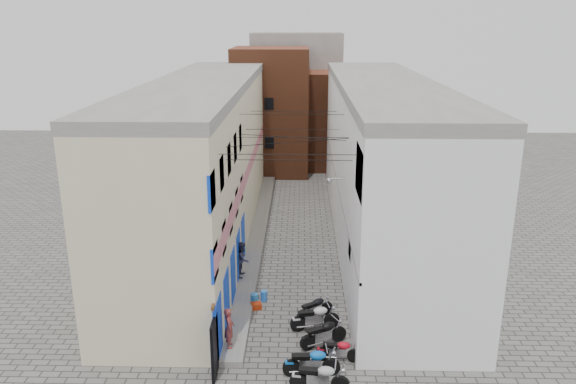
# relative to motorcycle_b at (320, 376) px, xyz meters

# --- Properties ---
(ground) EXTENTS (90.00, 90.00, 0.00)m
(ground) POSITION_rel_motorcycle_b_xyz_m (-1.15, 1.24, -0.60)
(ground) COLOR #5C5A56
(ground) RESTS_ON ground
(plinth) EXTENTS (0.90, 26.00, 0.25)m
(plinth) POSITION_rel_motorcycle_b_xyz_m (-3.20, 14.24, -0.47)
(plinth) COLOR slate
(plinth) RESTS_ON ground
(building_left) EXTENTS (5.10, 27.00, 9.00)m
(building_left) POSITION_rel_motorcycle_b_xyz_m (-6.13, 14.19, 3.90)
(building_left) COLOR beige
(building_left) RESTS_ON ground
(building_right) EXTENTS (5.94, 26.00, 9.00)m
(building_right) POSITION_rel_motorcycle_b_xyz_m (3.85, 14.24, 3.91)
(building_right) COLOR white
(building_right) RESTS_ON ground
(building_far_brick_left) EXTENTS (6.00, 6.00, 10.00)m
(building_far_brick_left) POSITION_rel_motorcycle_b_xyz_m (-3.15, 29.24, 4.40)
(building_far_brick_left) COLOR brown
(building_far_brick_left) RESTS_ON ground
(building_far_brick_right) EXTENTS (5.00, 6.00, 8.00)m
(building_far_brick_right) POSITION_rel_motorcycle_b_xyz_m (1.85, 31.24, 3.40)
(building_far_brick_right) COLOR brown
(building_far_brick_right) RESTS_ON ground
(building_far_concrete) EXTENTS (8.00, 5.00, 11.00)m
(building_far_concrete) POSITION_rel_motorcycle_b_xyz_m (-1.15, 35.24, 4.90)
(building_far_concrete) COLOR slate
(building_far_concrete) RESTS_ON ground
(far_shopfront) EXTENTS (2.00, 0.30, 2.40)m
(far_shopfront) POSITION_rel_motorcycle_b_xyz_m (-1.15, 26.44, 0.60)
(far_shopfront) COLOR black
(far_shopfront) RESTS_ON ground
(overhead_wires) EXTENTS (5.80, 13.02, 1.32)m
(overhead_wires) POSITION_rel_motorcycle_b_xyz_m (-1.15, 8.89, 6.53)
(overhead_wires) COLOR black
(overhead_wires) RESTS_ON ground
(motorcycle_b) EXTENTS (2.12, 0.88, 1.20)m
(motorcycle_b) POSITION_rel_motorcycle_b_xyz_m (0.00, 0.00, 0.00)
(motorcycle_b) COLOR #A2A2A6
(motorcycle_b) RESTS_ON ground
(motorcycle_c) EXTENTS (2.10, 0.79, 1.19)m
(motorcycle_c) POSITION_rel_motorcycle_b_xyz_m (-0.26, 0.88, -0.00)
(motorcycle_c) COLOR blue
(motorcycle_c) RESTS_ON ground
(motorcycle_d) EXTENTS (1.76, 0.70, 0.99)m
(motorcycle_d) POSITION_rel_motorcycle_b_xyz_m (0.75, 1.77, -0.10)
(motorcycle_d) COLOR red
(motorcycle_d) RESTS_ON ground
(motorcycle_e) EXTENTS (2.08, 1.49, 1.16)m
(motorcycle_e) POSITION_rel_motorcycle_b_xyz_m (0.23, 2.81, -0.02)
(motorcycle_e) COLOR black
(motorcycle_e) RESTS_ON ground
(motorcycle_f) EXTENTS (2.16, 1.09, 1.20)m
(motorcycle_f) POSITION_rel_motorcycle_b_xyz_m (-0.07, 4.00, 0.00)
(motorcycle_f) COLOR silver
(motorcycle_f) RESTS_ON ground
(motorcycle_g) EXTENTS (1.80, 1.49, 1.04)m
(motorcycle_g) POSITION_rel_motorcycle_b_xyz_m (-0.05, 4.90, -0.08)
(motorcycle_g) COLOR black
(motorcycle_g) RESTS_ON ground
(person_a) EXTENTS (0.47, 0.64, 1.60)m
(person_a) POSITION_rel_motorcycle_b_xyz_m (-3.34, 2.26, 0.45)
(person_a) COLOR brown
(person_a) RESTS_ON plinth
(person_b) EXTENTS (0.74, 0.90, 1.73)m
(person_b) POSITION_rel_motorcycle_b_xyz_m (-3.47, 8.43, 0.52)
(person_b) COLOR #2D2D44
(person_b) RESTS_ON plinth
(water_jug_near) EXTENTS (0.46, 0.46, 0.54)m
(water_jug_near) POSITION_rel_motorcycle_b_xyz_m (-2.70, 5.97, -0.33)
(water_jug_near) COLOR #236EB1
(water_jug_near) RESTS_ON ground
(water_jug_far) EXTENTS (0.31, 0.31, 0.47)m
(water_jug_far) POSITION_rel_motorcycle_b_xyz_m (-2.31, 6.38, -0.36)
(water_jug_far) COLOR blue
(water_jug_far) RESTS_ON ground
(red_crate) EXTENTS (0.52, 0.44, 0.28)m
(red_crate) POSITION_rel_motorcycle_b_xyz_m (-2.60, 5.63, -0.46)
(red_crate) COLOR #A0290B
(red_crate) RESTS_ON ground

